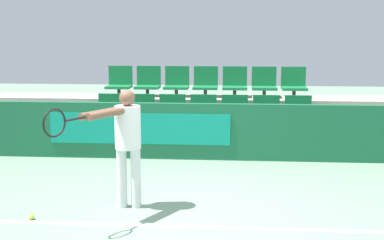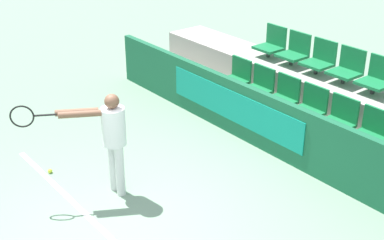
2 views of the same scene
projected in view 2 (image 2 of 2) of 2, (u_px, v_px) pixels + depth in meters
name	position (u px, v px, depth m)	size (l,w,h in m)	color
ground_plane	(117.00, 230.00, 6.98)	(30.00, 30.00, 0.00)	gray
court_baseline	(107.00, 235.00, 6.89)	(5.53, 0.08, 0.01)	white
barrier_wall	(280.00, 129.00, 8.52)	(9.06, 0.14, 1.00)	#19603D
bleacher_tier_front	(302.00, 135.00, 8.92)	(8.66, 0.90, 0.46)	#ADA89E
bleacher_tier_middle	(338.00, 109.00, 9.33)	(8.66, 0.90, 0.93)	#ADA89E
stadium_chair_0	(237.00, 76.00, 10.02)	(0.49, 0.44, 0.60)	#333333
stadium_chair_1	(259.00, 85.00, 9.60)	(0.49, 0.44, 0.60)	#333333
stadium_chair_2	(283.00, 95.00, 9.19)	(0.49, 0.44, 0.60)	#333333
stadium_chair_3	(310.00, 106.00, 8.78)	(0.49, 0.44, 0.60)	#333333
stadium_chair_4	(339.00, 118.00, 8.36)	(0.49, 0.44, 0.60)	#333333
stadium_chair_5	(372.00, 131.00, 7.95)	(0.49, 0.44, 0.60)	#333333
stadium_chair_7	(272.00, 43.00, 10.32)	(0.49, 0.44, 0.60)	#333333
stadium_chair_8	(295.00, 51.00, 9.91)	(0.49, 0.44, 0.60)	#333333
stadium_chair_9	(320.00, 59.00, 9.50)	(0.49, 0.44, 0.60)	#333333
stadium_chair_10	(347.00, 68.00, 9.08)	(0.49, 0.44, 0.60)	#333333
stadium_chair_11	(377.00, 78.00, 8.67)	(0.49, 0.44, 0.60)	#333333
tennis_player	(109.00, 134.00, 7.39)	(0.86, 1.34, 1.54)	silver
tennis_ball	(50.00, 171.00, 8.26)	(0.07, 0.07, 0.07)	#CCDB33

